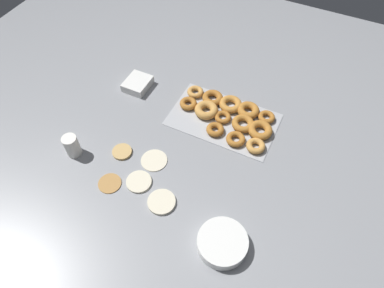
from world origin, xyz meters
name	(u,v)px	position (x,y,z in m)	size (l,w,h in m)	color
ground_plane	(170,161)	(0.00, 0.00, 0.00)	(3.00, 3.00, 0.00)	gray
pancake_0	(154,160)	(0.07, 0.03, 0.00)	(0.12, 0.12, 0.01)	beige
pancake_1	(162,202)	(-0.07, 0.20, 0.01)	(0.12, 0.12, 0.01)	beige
pancake_2	(139,182)	(0.07, 0.15, 0.01)	(0.11, 0.11, 0.01)	beige
pancake_3	(110,183)	(0.18, 0.21, 0.00)	(0.10, 0.10, 0.01)	#B27F42
pancake_4	(122,152)	(0.22, 0.05, 0.01)	(0.09, 0.09, 0.01)	tan
donut_tray	(229,116)	(-0.14, -0.35, 0.02)	(0.52, 0.32, 0.04)	#ADAFB5
batter_bowl	(222,243)	(-0.36, 0.25, 0.03)	(0.19, 0.19, 0.05)	white
container_stack	(138,84)	(0.38, -0.35, 0.02)	(0.12, 0.14, 0.04)	white
paper_cup	(72,146)	(0.41, 0.15, 0.05)	(0.07, 0.07, 0.11)	white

